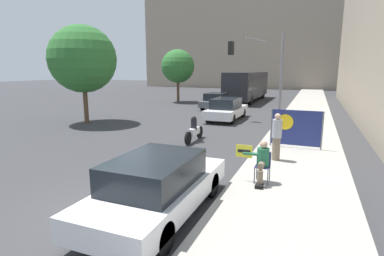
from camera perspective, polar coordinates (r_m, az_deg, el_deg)
name	(u,v)px	position (r m, az deg, el deg)	size (l,w,h in m)	color
ground_plane	(108,212)	(7.62, -15.69, -15.07)	(160.00, 160.00, 0.00)	#38383A
sidewalk_curb	(305,121)	(20.60, 20.77, 1.24)	(3.32, 90.00, 0.14)	#A8A399
seated_protester	(262,160)	(8.68, 13.11, -6.05)	(0.97, 0.77, 1.22)	#474C56
jogger_on_sidewalk	(277,137)	(10.97, 15.83, -1.57)	(0.34, 0.34, 1.68)	#756651
protest_banner	(296,128)	(12.97, 19.14, 0.02)	(2.04, 0.06, 1.56)	slate
traffic_light_pole	(260,63)	(19.01, 12.91, 12.03)	(3.53, 3.29, 5.25)	slate
parked_car_curbside	(158,186)	(6.99, -6.58, -10.83)	(1.85, 4.47, 1.40)	white
car_on_road_nearest	(226,109)	(20.21, 6.57, 3.61)	(1.83, 4.76, 1.46)	white
car_on_road_midblock	(216,101)	(26.04, 4.67, 5.20)	(1.84, 4.26, 1.37)	#565B60
city_bus_on_road	(248,84)	(33.05, 10.54, 8.16)	(2.51, 11.54, 3.07)	#232328
motorcycle_on_road	(194,130)	(13.99, 0.40, -0.44)	(0.28, 2.07, 1.21)	white
street_tree_near_curb	(83,59)	(19.88, -20.10, 12.20)	(4.09, 4.09, 6.00)	brown
street_tree_midblock	(178,66)	(31.34, -2.71, 11.66)	(3.40, 3.40, 5.39)	brown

